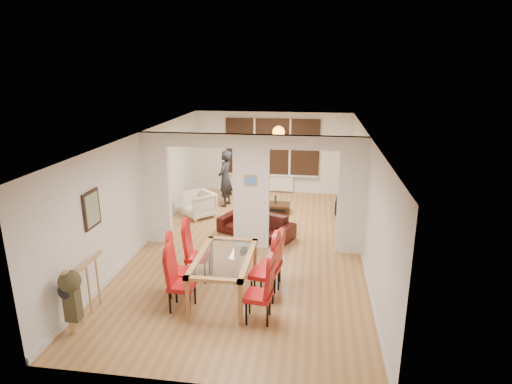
% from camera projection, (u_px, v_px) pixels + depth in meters
% --- Properties ---
extents(floor, '(5.00, 9.00, 0.01)m').
position_uv_depth(floor, '(251.00, 246.00, 9.91)').
color(floor, '#A87743').
rests_on(floor, ground).
extents(room_walls, '(5.00, 9.00, 2.60)m').
position_uv_depth(room_walls, '(251.00, 192.00, 9.53)').
color(room_walls, silver).
rests_on(room_walls, floor).
extents(divider_wall, '(5.00, 0.18, 2.60)m').
position_uv_depth(divider_wall, '(251.00, 192.00, 9.53)').
color(divider_wall, white).
rests_on(divider_wall, floor).
extents(bay_window_blinds, '(3.00, 0.08, 1.80)m').
position_uv_depth(bay_window_blinds, '(272.00, 147.00, 13.68)').
color(bay_window_blinds, black).
rests_on(bay_window_blinds, room_walls).
extents(radiator, '(1.40, 0.08, 0.50)m').
position_uv_depth(radiator, '(272.00, 183.00, 13.99)').
color(radiator, white).
rests_on(radiator, floor).
extents(pendant_light, '(0.36, 0.36, 0.36)m').
position_uv_depth(pendant_light, '(279.00, 132.00, 12.38)').
color(pendant_light, orange).
rests_on(pendant_light, room_walls).
extents(stair_newel, '(0.40, 1.20, 1.10)m').
position_uv_depth(stair_newel, '(87.00, 286.00, 7.02)').
color(stair_newel, tan).
rests_on(stair_newel, floor).
extents(wall_poster, '(0.04, 0.52, 0.67)m').
position_uv_depth(wall_poster, '(92.00, 209.00, 7.50)').
color(wall_poster, gray).
rests_on(wall_poster, room_walls).
extents(pillar_photo, '(0.30, 0.03, 0.25)m').
position_uv_depth(pillar_photo, '(251.00, 180.00, 9.35)').
color(pillar_photo, '#4C8CD8').
rests_on(pillar_photo, divider_wall).
extents(dining_table, '(0.97, 1.72, 0.81)m').
position_uv_depth(dining_table, '(224.00, 277.00, 7.63)').
color(dining_table, '#A3703C').
rests_on(dining_table, floor).
extents(dining_chair_la, '(0.43, 0.43, 1.04)m').
position_uv_depth(dining_chair_la, '(182.00, 281.00, 7.23)').
color(dining_chair_la, '#AC1113').
rests_on(dining_chair_la, floor).
extents(dining_chair_lb, '(0.49, 0.49, 1.07)m').
position_uv_depth(dining_chair_lb, '(182.00, 268.00, 7.67)').
color(dining_chair_lb, '#AC1113').
rests_on(dining_chair_lb, floor).
extents(dining_chair_lc, '(0.47, 0.47, 1.10)m').
position_uv_depth(dining_chair_lc, '(198.00, 253.00, 8.24)').
color(dining_chair_lc, '#AC1113').
rests_on(dining_chair_lc, floor).
extents(dining_chair_ra, '(0.47, 0.47, 1.05)m').
position_uv_depth(dining_chair_ra, '(258.00, 291.00, 6.90)').
color(dining_chair_ra, '#AC1113').
rests_on(dining_chair_ra, floor).
extents(dining_chair_rb, '(0.52, 0.52, 1.13)m').
position_uv_depth(dining_chair_rb, '(264.00, 269.00, 7.56)').
color(dining_chair_rb, '#AC1113').
rests_on(dining_chair_rb, floor).
extents(dining_chair_rc, '(0.44, 0.44, 1.01)m').
position_uv_depth(dining_chair_rc, '(271.00, 261.00, 8.02)').
color(dining_chair_rc, '#AC1113').
rests_on(dining_chair_rc, floor).
extents(sofa, '(2.01, 1.42, 0.55)m').
position_uv_depth(sofa, '(256.00, 225.00, 10.45)').
color(sofa, black).
rests_on(sofa, floor).
extents(armchair, '(1.08, 1.08, 0.70)m').
position_uv_depth(armchair, '(199.00, 205.00, 11.70)').
color(armchair, beige).
rests_on(armchair, floor).
extents(person, '(0.66, 0.48, 1.66)m').
position_uv_depth(person, '(225.00, 179.00, 12.49)').
color(person, black).
rests_on(person, floor).
extents(television, '(1.00, 0.26, 0.57)m').
position_uv_depth(television, '(336.00, 205.00, 11.90)').
color(television, black).
rests_on(television, floor).
extents(coffee_table, '(1.15, 0.67, 0.25)m').
position_uv_depth(coffee_table, '(271.00, 208.00, 12.16)').
color(coffee_table, black).
rests_on(coffee_table, floor).
extents(bottle, '(0.07, 0.07, 0.26)m').
position_uv_depth(bottle, '(276.00, 199.00, 12.06)').
color(bottle, '#143F19').
rests_on(bottle, coffee_table).
extents(bowl, '(0.22, 0.22, 0.05)m').
position_uv_depth(bowl, '(265.00, 203.00, 12.03)').
color(bowl, black).
rests_on(bowl, coffee_table).
extents(shoes, '(0.24, 0.26, 0.10)m').
position_uv_depth(shoes, '(246.00, 252.00, 9.48)').
color(shoes, black).
rests_on(shoes, floor).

